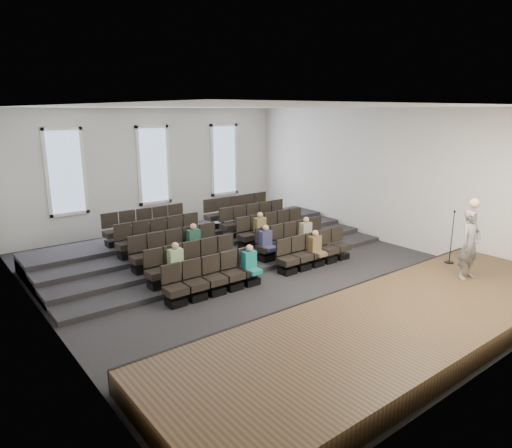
# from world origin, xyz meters

# --- Properties ---
(ground) EXTENTS (14.00, 14.00, 0.00)m
(ground) POSITION_xyz_m (0.00, 0.00, 0.00)
(ground) COLOR #232326
(ground) RESTS_ON ground
(ceiling) EXTENTS (12.00, 14.00, 0.02)m
(ceiling) POSITION_xyz_m (0.00, 0.00, 5.01)
(ceiling) COLOR white
(ceiling) RESTS_ON ground
(wall_back) EXTENTS (12.00, 0.04, 5.00)m
(wall_back) POSITION_xyz_m (0.00, 7.02, 2.50)
(wall_back) COLOR silver
(wall_back) RESTS_ON ground
(wall_front) EXTENTS (12.00, 0.04, 5.00)m
(wall_front) POSITION_xyz_m (0.00, -7.02, 2.50)
(wall_front) COLOR silver
(wall_front) RESTS_ON ground
(wall_left) EXTENTS (0.04, 14.00, 5.00)m
(wall_left) POSITION_xyz_m (-6.02, 0.00, 2.50)
(wall_left) COLOR silver
(wall_left) RESTS_ON ground
(wall_right) EXTENTS (0.04, 14.00, 5.00)m
(wall_right) POSITION_xyz_m (6.02, 0.00, 2.50)
(wall_right) COLOR silver
(wall_right) RESTS_ON ground
(stage) EXTENTS (11.80, 3.60, 0.50)m
(stage) POSITION_xyz_m (0.00, -5.10, 0.25)
(stage) COLOR #4A381F
(stage) RESTS_ON ground
(stage_lip) EXTENTS (11.80, 0.06, 0.52)m
(stage_lip) POSITION_xyz_m (0.00, -3.33, 0.25)
(stage_lip) COLOR black
(stage_lip) RESTS_ON ground
(risers) EXTENTS (11.80, 4.80, 0.60)m
(risers) POSITION_xyz_m (0.00, 3.17, 0.20)
(risers) COLOR #232326
(risers) RESTS_ON ground
(seating_rows) EXTENTS (6.80, 4.70, 1.67)m
(seating_rows) POSITION_xyz_m (-0.00, 1.54, 0.68)
(seating_rows) COLOR black
(seating_rows) RESTS_ON ground
(windows) EXTENTS (8.44, 0.10, 3.24)m
(windows) POSITION_xyz_m (0.00, 6.95, 2.70)
(windows) COLOR white
(windows) RESTS_ON wall_back
(audience) EXTENTS (5.45, 2.64, 1.10)m
(audience) POSITION_xyz_m (0.28, 0.45, 0.83)
(audience) COLOR #177575
(audience) RESTS_ON seating_rows
(speaker) EXTENTS (0.73, 0.52, 1.89)m
(speaker) POSITION_xyz_m (3.42, -4.82, 1.44)
(speaker) COLOR slate
(speaker) RESTS_ON stage
(mic_stand) EXTENTS (0.27, 0.27, 1.59)m
(mic_stand) POSITION_xyz_m (4.24, -3.87, 0.97)
(mic_stand) COLOR black
(mic_stand) RESTS_ON stage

